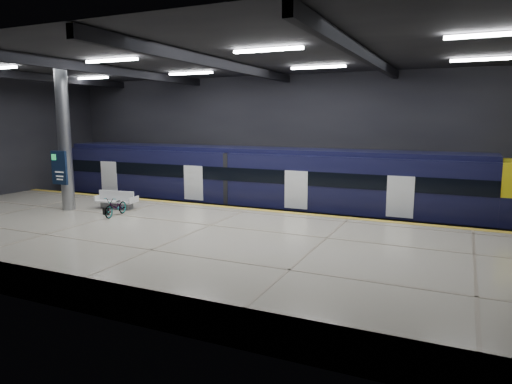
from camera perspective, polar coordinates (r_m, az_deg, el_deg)
The scene contains 10 objects.
ground at distance 20.36m, azimuth -4.23°, elevation -6.56°, with size 30.00×30.00×0.00m, color black.
room_shell at distance 19.61m, azimuth -4.43°, elevation 9.75°, with size 30.10×16.10×8.05m.
platform at distance 18.15m, azimuth -8.07°, elevation -6.79°, with size 30.00×11.00×1.10m, color beige.
safety_strip at distance 22.49m, azimuth -0.89°, elevation -2.13°, with size 30.00×0.40×0.01m, color gold.
rails at distance 25.16m, azimuth 1.80°, elevation -3.30°, with size 30.00×1.52×0.16m.
train at distance 24.52m, azimuth 3.48°, elevation 1.06°, with size 29.40×2.84×3.79m.
bench at distance 23.58m, azimuth -17.01°, elevation -1.24°, with size 2.10×1.06×0.89m.
bicycle at distance 21.79m, azimuth -17.11°, elevation -1.72°, with size 0.60×1.71×0.90m, color #99999E.
pannier_bag at distance 22.24m, azimuth -18.23°, elevation -2.28°, with size 0.30×0.18×0.35m, color black.
info_column at distance 23.81m, azimuth -22.85°, elevation 5.93°, with size 0.90×0.78×6.90m.
Camera 1 is at (9.47, -17.16, 5.52)m, focal length 32.00 mm.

